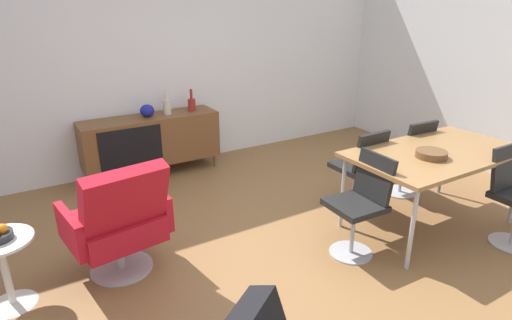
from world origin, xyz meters
name	(u,v)px	position (x,y,z in m)	size (l,w,h in m)	color
ground_plane	(289,254)	(0.00, 0.00, 0.00)	(8.32, 8.32, 0.00)	olive
wall_back	(169,52)	(0.00, 2.60, 1.40)	(6.80, 0.12, 2.80)	white
sideboard	(151,139)	(-0.40, 2.30, 0.44)	(1.60, 0.45, 0.72)	brown
vase_cobalt	(192,104)	(0.14, 2.30, 0.81)	(0.09, 0.09, 0.27)	maroon
vase_sculptural_dark	(167,106)	(-0.18, 2.30, 0.82)	(0.09, 0.09, 0.29)	beige
vase_ceramic_small	(147,111)	(-0.42, 2.30, 0.79)	(0.16, 0.16, 0.15)	navy
dining_table	(436,155)	(1.40, -0.25, 0.70)	(1.60, 0.90, 0.74)	olive
wooden_bowl_on_table	(431,154)	(1.22, -0.33, 0.77)	(0.26, 0.26, 0.06)	brown
dining_chair_back_left	(360,167)	(1.05, 0.30, 0.47)	(0.40, 0.43, 0.86)	black
dining_chair_near_window	(361,201)	(0.51, -0.26, 0.47)	(0.44, 0.41, 0.86)	black
dining_chair_back_right	(409,154)	(1.75, 0.30, 0.47)	(0.42, 0.44, 0.86)	black
lounge_chair_red	(119,220)	(-1.25, 0.46, 0.47)	(0.78, 0.73, 0.95)	red
side_table_round	(4,265)	(-2.02, 0.50, 0.32)	(0.44, 0.44, 0.52)	white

